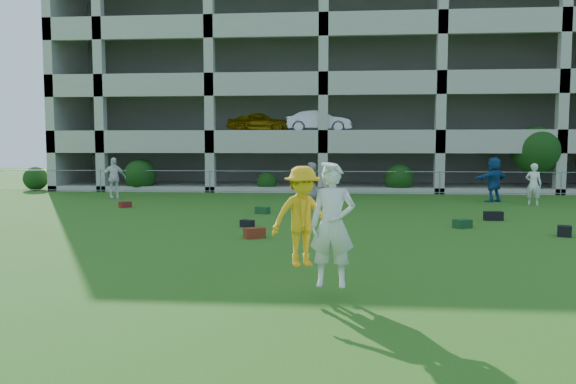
# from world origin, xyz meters

# --- Properties ---
(ground) EXTENTS (100.00, 100.00, 0.00)m
(ground) POSITION_xyz_m (0.00, 0.00, 0.00)
(ground) COLOR #235114
(ground) RESTS_ON ground
(bystander_b) EXTENTS (1.22, 0.97, 1.93)m
(bystander_b) POSITION_xyz_m (-9.80, 15.41, 0.97)
(bystander_b) COLOR white
(bystander_b) RESTS_ON ground
(bystander_c) EXTENTS (0.86, 1.00, 1.73)m
(bystander_c) POSITION_xyz_m (-0.42, 15.52, 0.87)
(bystander_c) COLOR slate
(bystander_c) RESTS_ON ground
(bystander_d) EXTENTS (1.86, 1.51, 1.99)m
(bystander_d) POSITION_xyz_m (7.66, 15.23, 0.99)
(bystander_d) COLOR navy
(bystander_d) RESTS_ON ground
(bystander_e) EXTENTS (0.76, 0.67, 1.76)m
(bystander_e) POSITION_xyz_m (8.96, 14.00, 0.88)
(bystander_e) COLOR silver
(bystander_e) RESTS_ON ground
(bag_red_a) EXTENTS (0.63, 0.54, 0.28)m
(bag_red_a) POSITION_xyz_m (-1.50, 4.66, 0.14)
(bag_red_a) COLOR #5D1F10
(bag_red_a) RESTS_ON ground
(bag_black_b) EXTENTS (0.47, 0.41, 0.22)m
(bag_black_b) POSITION_xyz_m (-2.02, 6.67, 0.11)
(bag_black_b) COLOR black
(bag_black_b) RESTS_ON ground
(bag_green_c) EXTENTS (0.61, 0.56, 0.26)m
(bag_green_c) POSITION_xyz_m (4.54, 7.05, 0.13)
(bag_green_c) COLOR #14391F
(bag_green_c) RESTS_ON ground
(crate_d) EXTENTS (0.44, 0.44, 0.30)m
(crate_d) POSITION_xyz_m (6.98, 5.64, 0.15)
(crate_d) COLOR black
(crate_d) RESTS_ON ground
(bag_black_e) EXTENTS (0.60, 0.30, 0.30)m
(bag_black_e) POSITION_xyz_m (5.96, 8.91, 0.15)
(bag_black_e) COLOR black
(bag_black_e) RESTS_ON ground
(bag_red_f) EXTENTS (0.51, 0.52, 0.24)m
(bag_red_f) POSITION_xyz_m (-7.79, 11.62, 0.12)
(bag_red_f) COLOR #590F14
(bag_red_f) RESTS_ON ground
(bag_green_g) EXTENTS (0.58, 0.49, 0.25)m
(bag_green_g) POSITION_xyz_m (-1.99, 10.06, 0.12)
(bag_green_g) COLOR #153A19
(bag_green_g) RESTS_ON ground
(frisbee_contest) EXTENTS (1.51, 1.00, 2.03)m
(frisbee_contest) POSITION_xyz_m (0.33, -1.09, 1.29)
(frisbee_contest) COLOR #EDA815
(frisbee_contest) RESTS_ON ground
(parking_garage) EXTENTS (30.00, 14.00, 12.00)m
(parking_garage) POSITION_xyz_m (-0.01, 27.70, 6.01)
(parking_garage) COLOR #9E998C
(parking_garage) RESTS_ON ground
(fence) EXTENTS (36.06, 0.06, 1.20)m
(fence) POSITION_xyz_m (0.00, 19.00, 0.61)
(fence) COLOR gray
(fence) RESTS_ON ground
(shrub_row) EXTENTS (34.38, 2.52, 3.50)m
(shrub_row) POSITION_xyz_m (4.59, 19.70, 1.51)
(shrub_row) COLOR #163D11
(shrub_row) RESTS_ON ground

